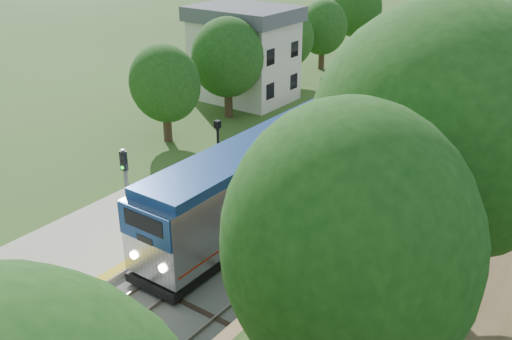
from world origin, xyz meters
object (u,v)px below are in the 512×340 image
Objects in this scene: station_building at (244,53)px; signal_platform at (127,191)px; train at (485,46)px; lamppost_far at (219,163)px; signal_farside at (416,144)px.

signal_platform is (11.10, -23.71, -0.47)m from station_building.
station_building is at bearing -120.57° from train.
lamppost_far is (10.78, -16.76, -1.68)m from station_building.
station_building is 1.27× the size of signal_farside.
lamppost_far is at bearing -57.26° from station_building.
signal_farside is at bearing -80.18° from train.
signal_farside is (9.10, 11.61, 0.65)m from signal_platform.
signal_farside is (9.42, 4.66, 1.85)m from lamppost_far.
lamppost_far is 7.07m from signal_platform.
station_building reaches higher than train.
signal_platform reaches higher than train.
lamppost_far is at bearing 92.65° from signal_platform.
train is at bearing 86.50° from signal_platform.
lamppost_far is 0.67× the size of signal_farside.
signal_farside is (20.20, -12.10, 0.17)m from station_building.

